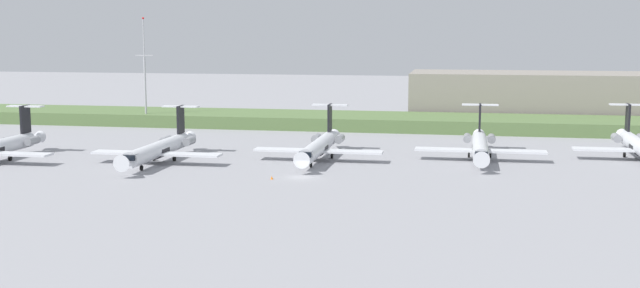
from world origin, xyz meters
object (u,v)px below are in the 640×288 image
Objects in this scene: regional_jet_second at (160,148)px; regional_jet_fourth at (480,145)px; safety_cone_front_marker at (272,178)px; regional_jet_fifth at (638,145)px; regional_jet_third at (320,146)px; antenna_mast at (145,81)px.

regional_jet_fourth is at bearing 14.07° from regional_jet_second.
regional_jet_fourth is 56.36× the size of safety_cone_front_marker.
regional_jet_second is at bearing -166.96° from regional_jet_fifth.
safety_cone_front_marker is (-59.66, -30.58, -2.26)m from regional_jet_fifth.
antenna_mast reaches higher than regional_jet_third.
antenna_mast is 47.13× the size of safety_cone_front_marker.
regional_jet_second is at bearing -163.09° from regional_jet_third.
regional_jet_third is at bearing 78.83° from safety_cone_front_marker.
safety_cone_front_marker is (46.41, -60.96, -10.44)m from antenna_mast.
antenna_mast is 77.32m from safety_cone_front_marker.
regional_jet_fifth is 110.63m from antenna_mast.
regional_jet_third is 1.00× the size of regional_jet_fourth.
antenna_mast is at bearing 127.28° from safety_cone_front_marker.
regional_jet_third is 65.62m from antenna_mast.
regional_jet_fifth is at bearing 27.14° from safety_cone_front_marker.
antenna_mast reaches higher than regional_jet_second.
regional_jet_third is at bearing 16.91° from regional_jet_second.
regional_jet_third is 56.36× the size of safety_cone_front_marker.
regional_jet_fourth is at bearing -169.00° from regional_jet_fifth.
regional_jet_fifth is (27.76, 5.40, 0.00)m from regional_jet_fourth.
regional_jet_third is 20.09m from safety_cone_front_marker.
regional_jet_third is at bearing -39.45° from antenna_mast.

